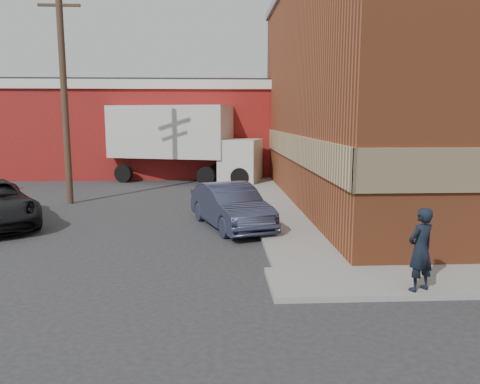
# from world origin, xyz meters

# --- Properties ---
(ground) EXTENTS (90.00, 90.00, 0.00)m
(ground) POSITION_xyz_m (0.00, 0.00, 0.00)
(ground) COLOR #28282B
(ground) RESTS_ON ground
(brick_building) EXTENTS (14.25, 18.25, 9.36)m
(brick_building) POSITION_xyz_m (8.50, 9.00, 4.68)
(brick_building) COLOR brown
(brick_building) RESTS_ON ground
(sidewalk_west) EXTENTS (1.80, 18.00, 0.12)m
(sidewalk_west) POSITION_xyz_m (0.60, 9.00, 0.06)
(sidewalk_west) COLOR gray
(sidewalk_west) RESTS_ON ground
(warehouse) EXTENTS (16.30, 8.30, 5.60)m
(warehouse) POSITION_xyz_m (-6.00, 20.00, 2.81)
(warehouse) COLOR maroon
(warehouse) RESTS_ON ground
(utility_pole) EXTENTS (2.00, 0.26, 9.00)m
(utility_pole) POSITION_xyz_m (-7.50, 9.00, 4.75)
(utility_pole) COLOR #483624
(utility_pole) RESTS_ON ground
(man) EXTENTS (0.71, 0.61, 1.64)m
(man) POSITION_xyz_m (2.36, -1.55, 0.94)
(man) COLOR black
(man) RESTS_ON sidewalk_south
(sedan) EXTENTS (2.75, 4.45, 1.38)m
(sedan) POSITION_xyz_m (-1.11, 4.44, 0.69)
(sedan) COLOR #333955
(sedan) RESTS_ON ground
(box_truck) EXTENTS (8.65, 4.76, 4.09)m
(box_truck) POSITION_xyz_m (-3.24, 15.39, 2.36)
(box_truck) COLOR silver
(box_truck) RESTS_ON ground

